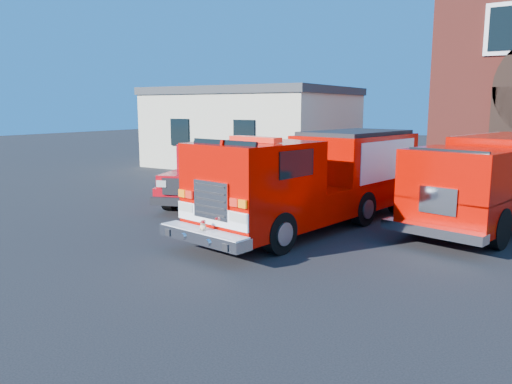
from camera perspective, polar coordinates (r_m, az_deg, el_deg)
The scene contains 5 objects.
ground at distance 13.10m, azimuth 2.79°, elevation -4.86°, with size 100.00×100.00×0.00m, color black.
side_building at distance 28.47m, azimuth -0.28°, elevation 7.49°, with size 10.20×8.20×4.35m.
fire_engine at distance 13.92m, azimuth 6.97°, elevation 1.60°, with size 3.77×8.72×2.60m.
pickup_truck at distance 17.75m, azimuth -4.36°, elevation 2.16°, with size 4.14×6.68×2.06m.
secondary_truck at distance 15.53m, azimuth 25.87°, elevation 1.51°, with size 3.99×7.92×2.46m.
Camera 1 is at (6.15, -11.09, 3.28)m, focal length 35.00 mm.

